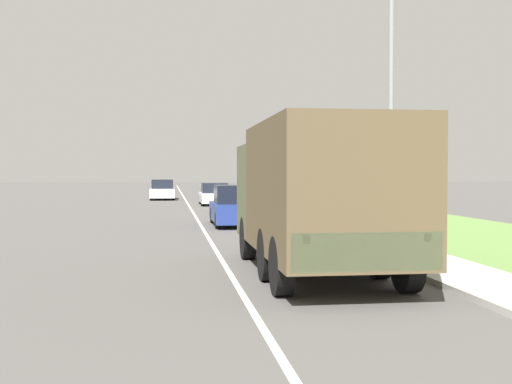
{
  "coord_description": "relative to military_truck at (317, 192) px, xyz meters",
  "views": [
    {
      "loc": [
        -1.25,
        -1.04,
        2.1
      ],
      "look_at": [
        0.7,
        13.23,
        1.65
      ],
      "focal_mm": 45.0,
      "sensor_mm": 36.0,
      "label": 1
    }
  ],
  "objects": [
    {
      "name": "lamp_post",
      "position": [
        2.79,
        4.04,
        2.64
      ],
      "size": [
        1.69,
        0.24,
        7.1
      ],
      "color": "gray",
      "rests_on": "sidewalk_right"
    },
    {
      "name": "ground_plane",
      "position": [
        -1.75,
        28.27,
        -1.7
      ],
      "size": [
        180.0,
        180.0,
        0.0
      ],
      "primitive_type": "plane",
      "color": "#565451"
    },
    {
      "name": "utility_box",
      "position": [
        4.45,
        7.02,
        -1.33
      ],
      "size": [
        0.55,
        0.45,
        0.7
      ],
      "color": "#3D7042",
      "rests_on": "grass_strip_right"
    },
    {
      "name": "military_truck",
      "position": [
        0.0,
        0.0,
        0.0
      ],
      "size": [
        2.52,
        7.0,
        3.05
      ],
      "color": "#545B3D",
      "rests_on": "ground"
    },
    {
      "name": "lane_centre_stripe",
      "position": [
        -1.75,
        28.27,
        -1.7
      ],
      "size": [
        0.12,
        120.0,
        0.0
      ],
      "color": "silver",
      "rests_on": "ground"
    },
    {
      "name": "grass_strip_right",
      "position": [
        7.15,
        28.27,
        -1.69
      ],
      "size": [
        7.0,
        120.0,
        0.02
      ],
      "color": "#6B9347",
      "rests_on": "ground"
    },
    {
      "name": "car_second_ahead",
      "position": [
        -0.1,
        28.12,
        -1.06
      ],
      "size": [
        1.84,
        4.33,
        1.4
      ],
      "color": "silver",
      "rests_on": "ground"
    },
    {
      "name": "car_third_ahead",
      "position": [
        -3.47,
        36.76,
        -1.01
      ],
      "size": [
        1.82,
        4.9,
        1.52
      ],
      "color": "silver",
      "rests_on": "ground"
    },
    {
      "name": "car_nearest_ahead",
      "position": [
        -0.34,
        12.27,
        -0.99
      ],
      "size": [
        1.91,
        4.24,
        1.58
      ],
      "color": "navy",
      "rests_on": "ground"
    },
    {
      "name": "sidewalk_right",
      "position": [
        2.75,
        28.27,
        -1.64
      ],
      "size": [
        1.8,
        120.0,
        0.12
      ],
      "color": "beige",
      "rests_on": "ground"
    }
  ]
}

